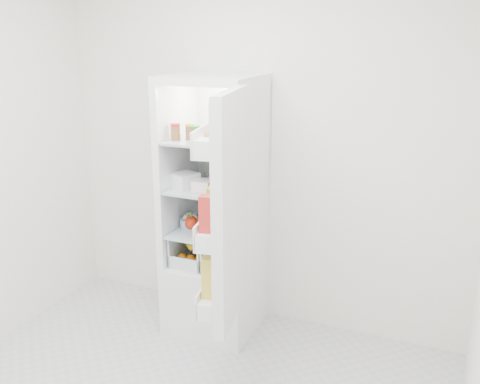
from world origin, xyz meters
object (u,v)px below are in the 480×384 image
at_px(red_cabbage, 232,221).
at_px(fridge_door, 226,214).
at_px(refrigerator, 218,238).
at_px(mushroom_bowl, 191,223).

bearing_deg(red_cabbage, fridge_door, -68.99).
distance_m(refrigerator, mushroom_bowl, 0.22).
xyz_separation_m(mushroom_bowl, fridge_door, (0.52, -0.54, 0.31)).
height_order(red_cabbage, mushroom_bowl, red_cabbage).
bearing_deg(refrigerator, fridge_door, -60.63).
height_order(refrigerator, mushroom_bowl, refrigerator).
bearing_deg(red_cabbage, mushroom_bowl, -172.73).
height_order(refrigerator, red_cabbage, refrigerator).
distance_m(refrigerator, fridge_door, 0.84).
relative_size(red_cabbage, mushroom_bowl, 1.05).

